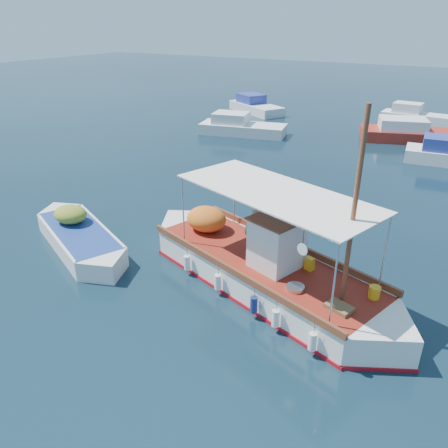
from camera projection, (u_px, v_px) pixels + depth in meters
The scene contains 7 objects.
ground at pixel (252, 268), 15.81m from camera, with size 160.00×160.00×0.00m, color black.
fishing_caique at pixel (262, 269), 14.64m from camera, with size 10.39×5.29×6.66m.
dinghy at pixel (79, 238), 17.19m from camera, with size 6.20×3.79×1.66m.
bg_boat_nw at pixel (240, 128), 33.79m from camera, with size 6.89×3.78×1.80m.
bg_boat_n at pixel (415, 134), 31.94m from camera, with size 8.59×5.15×1.80m.
bg_boat_far_w at pixel (255, 107), 41.63m from camera, with size 6.46×5.01×1.80m.
bg_boat_far_n at pixel (414, 117), 37.51m from camera, with size 5.78×2.33×1.80m.
Camera 1 is at (5.98, -12.26, 8.22)m, focal length 35.00 mm.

